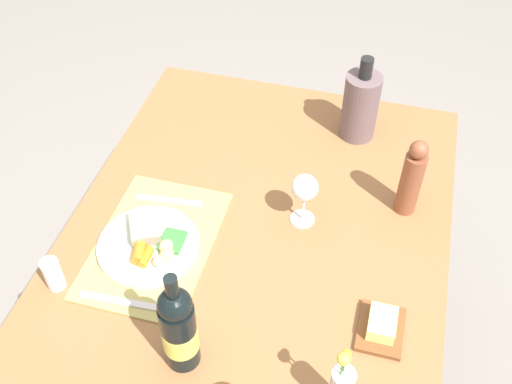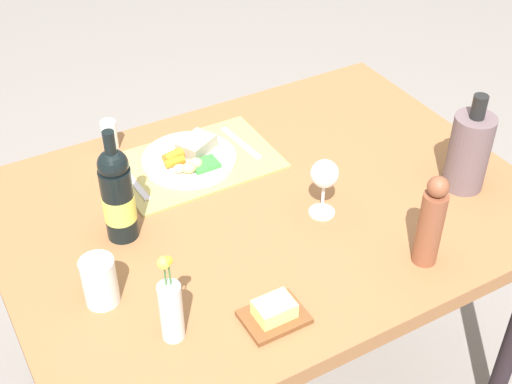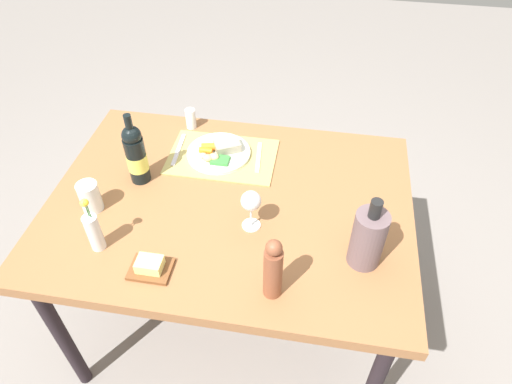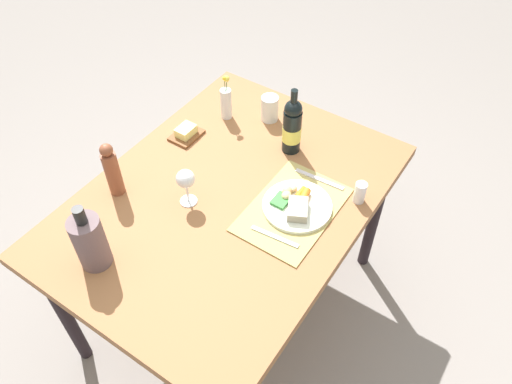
{
  "view_description": "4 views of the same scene",
  "coord_description": "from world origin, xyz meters",
  "px_view_note": "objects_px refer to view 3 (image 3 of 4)",
  "views": [
    {
      "loc": [
        0.93,
        0.26,
        1.96
      ],
      "look_at": [
        -0.1,
        -0.02,
        0.85
      ],
      "focal_mm": 42.55,
      "sensor_mm": 36.0,
      "label": 1
    },
    {
      "loc": [
        0.69,
        1.16,
        1.87
      ],
      "look_at": [
        0.04,
        0.02,
        0.83
      ],
      "focal_mm": 49.03,
      "sensor_mm": 36.0,
      "label": 2
    },
    {
      "loc": [
        -0.29,
        1.13,
        1.94
      ],
      "look_at": [
        -0.1,
        -0.01,
        0.82
      ],
      "focal_mm": 32.23,
      "sensor_mm": 36.0,
      "label": 3
    },
    {
      "loc": [
        -0.98,
        -0.79,
        2.16
      ],
      "look_at": [
        0.05,
        -0.09,
        0.81
      ],
      "focal_mm": 35.48,
      "sensor_mm": 36.0,
      "label": 4
    }
  ],
  "objects_px": {
    "water_tumbler": "(90,198)",
    "dining_table": "(230,214)",
    "fork": "(259,157)",
    "cooler_bottle": "(368,238)",
    "knife": "(179,149)",
    "flower_vase": "(94,231)",
    "wine_bottle": "(136,155)",
    "pepper_mill": "(273,270)",
    "wine_glass": "(251,202)",
    "dinner_plate": "(219,152)",
    "salt_shaker": "(191,119)",
    "butter_dish": "(150,267)"
  },
  "relations": [
    {
      "from": "water_tumbler",
      "to": "cooler_bottle",
      "type": "xyz_separation_m",
      "value": [
        -0.94,
        0.07,
        0.06
      ]
    },
    {
      "from": "fork",
      "to": "butter_dish",
      "type": "relative_size",
      "value": 1.38
    },
    {
      "from": "fork",
      "to": "cooler_bottle",
      "type": "relative_size",
      "value": 0.68
    },
    {
      "from": "dinner_plate",
      "to": "wine_glass",
      "type": "height_order",
      "value": "wine_glass"
    },
    {
      "from": "butter_dish",
      "to": "water_tumbler",
      "type": "bearing_deg",
      "value": -37.83
    },
    {
      "from": "dining_table",
      "to": "flower_vase",
      "type": "distance_m",
      "value": 0.49
    },
    {
      "from": "water_tumbler",
      "to": "cooler_bottle",
      "type": "distance_m",
      "value": 0.94
    },
    {
      "from": "cooler_bottle",
      "to": "flower_vase",
      "type": "bearing_deg",
      "value": 5.96
    },
    {
      "from": "dining_table",
      "to": "dinner_plate",
      "type": "bearing_deg",
      "value": -69.01
    },
    {
      "from": "butter_dish",
      "to": "wine_bottle",
      "type": "xyz_separation_m",
      "value": [
        0.17,
        -0.4,
        0.1
      ]
    },
    {
      "from": "dining_table",
      "to": "wine_bottle",
      "type": "distance_m",
      "value": 0.4
    },
    {
      "from": "salt_shaker",
      "to": "flower_vase",
      "type": "distance_m",
      "value": 0.7
    },
    {
      "from": "dining_table",
      "to": "wine_glass",
      "type": "relative_size",
      "value": 8.48
    },
    {
      "from": "water_tumbler",
      "to": "dining_table",
      "type": "bearing_deg",
      "value": -166.03
    },
    {
      "from": "pepper_mill",
      "to": "dining_table",
      "type": "bearing_deg",
      "value": -59.87
    },
    {
      "from": "dining_table",
      "to": "wine_bottle",
      "type": "bearing_deg",
      "value": -9.57
    },
    {
      "from": "wine_glass",
      "to": "knife",
      "type": "bearing_deg",
      "value": -44.02
    },
    {
      "from": "wine_glass",
      "to": "dining_table",
      "type": "bearing_deg",
      "value": -46.62
    },
    {
      "from": "dining_table",
      "to": "wine_bottle",
      "type": "relative_size",
      "value": 4.5
    },
    {
      "from": "cooler_bottle",
      "to": "salt_shaker",
      "type": "height_order",
      "value": "cooler_bottle"
    },
    {
      "from": "fork",
      "to": "flower_vase",
      "type": "height_order",
      "value": "flower_vase"
    },
    {
      "from": "wine_bottle",
      "to": "wine_glass",
      "type": "bearing_deg",
      "value": 160.06
    },
    {
      "from": "dinner_plate",
      "to": "wine_glass",
      "type": "distance_m",
      "value": 0.4
    },
    {
      "from": "dinner_plate",
      "to": "dining_table",
      "type": "bearing_deg",
      "value": 110.99
    },
    {
      "from": "water_tumbler",
      "to": "fork",
      "type": "bearing_deg",
      "value": -145.49
    },
    {
      "from": "dinner_plate",
      "to": "cooler_bottle",
      "type": "height_order",
      "value": "cooler_bottle"
    },
    {
      "from": "water_tumbler",
      "to": "wine_glass",
      "type": "height_order",
      "value": "wine_glass"
    },
    {
      "from": "flower_vase",
      "to": "cooler_bottle",
      "type": "bearing_deg",
      "value": -174.04
    },
    {
      "from": "flower_vase",
      "to": "salt_shaker",
      "type": "bearing_deg",
      "value": -100.1
    },
    {
      "from": "fork",
      "to": "flower_vase",
      "type": "relative_size",
      "value": 0.85
    },
    {
      "from": "water_tumbler",
      "to": "wine_bottle",
      "type": "relative_size",
      "value": 0.39
    },
    {
      "from": "dinner_plate",
      "to": "wine_glass",
      "type": "xyz_separation_m",
      "value": [
        -0.19,
        0.34,
        0.09
      ]
    },
    {
      "from": "wine_bottle",
      "to": "flower_vase",
      "type": "height_order",
      "value": "wine_bottle"
    },
    {
      "from": "dinner_plate",
      "to": "water_tumbler",
      "type": "relative_size",
      "value": 2.25
    },
    {
      "from": "knife",
      "to": "flower_vase",
      "type": "height_order",
      "value": "flower_vase"
    },
    {
      "from": "water_tumbler",
      "to": "dinner_plate",
      "type": "bearing_deg",
      "value": -136.31
    },
    {
      "from": "fork",
      "to": "wine_glass",
      "type": "distance_m",
      "value": 0.37
    },
    {
      "from": "butter_dish",
      "to": "pepper_mill",
      "type": "bearing_deg",
      "value": 177.71
    },
    {
      "from": "water_tumbler",
      "to": "wine_bottle",
      "type": "distance_m",
      "value": 0.22
    },
    {
      "from": "wine_glass",
      "to": "pepper_mill",
      "type": "bearing_deg",
      "value": 113.24
    },
    {
      "from": "wine_bottle",
      "to": "pepper_mill",
      "type": "height_order",
      "value": "wine_bottle"
    },
    {
      "from": "butter_dish",
      "to": "cooler_bottle",
      "type": "xyz_separation_m",
      "value": [
        -0.65,
        -0.15,
        0.09
      ]
    },
    {
      "from": "salt_shaker",
      "to": "water_tumbler",
      "type": "bearing_deg",
      "value": 67.96
    },
    {
      "from": "dinner_plate",
      "to": "knife",
      "type": "height_order",
      "value": "dinner_plate"
    },
    {
      "from": "fork",
      "to": "salt_shaker",
      "type": "bearing_deg",
      "value": -32.47
    },
    {
      "from": "pepper_mill",
      "to": "wine_glass",
      "type": "xyz_separation_m",
      "value": [
        0.11,
        -0.25,
        0.0
      ]
    },
    {
      "from": "dining_table",
      "to": "wine_bottle",
      "type": "height_order",
      "value": "wine_bottle"
    },
    {
      "from": "knife",
      "to": "flower_vase",
      "type": "xyz_separation_m",
      "value": [
        0.11,
        0.52,
        0.07
      ]
    },
    {
      "from": "knife",
      "to": "cooler_bottle",
      "type": "distance_m",
      "value": 0.86
    },
    {
      "from": "cooler_bottle",
      "to": "salt_shaker",
      "type": "bearing_deg",
      "value": -39.57
    }
  ]
}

